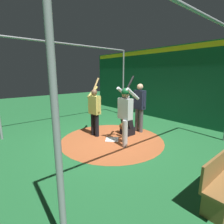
# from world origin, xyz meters

# --- Properties ---
(ground_plane) EXTENTS (27.33, 27.33, 0.00)m
(ground_plane) POSITION_xyz_m (0.00, 0.00, 0.00)
(ground_plane) COLOR #216633
(dirt_circle) EXTENTS (3.39, 3.39, 0.01)m
(dirt_circle) POSITION_xyz_m (0.00, 0.00, 0.00)
(dirt_circle) COLOR #AD562D
(dirt_circle) RESTS_ON ground
(home_plate) EXTENTS (0.59, 0.59, 0.01)m
(home_plate) POSITION_xyz_m (0.00, 0.00, 0.01)
(home_plate) COLOR white
(home_plate) RESTS_ON dirt_circle
(batter) EXTENTS (0.68, 0.49, 2.10)m
(batter) POSITION_xyz_m (-0.05, 0.56, 1.07)
(batter) COLOR #BCBCC0
(batter) RESTS_ON ground
(catcher) EXTENTS (0.58, 0.40, 0.91)m
(catcher) POSITION_xyz_m (-0.71, -0.02, 0.35)
(catcher) COLOR black
(catcher) RESTS_ON ground
(umpire) EXTENTS (0.23, 0.49, 1.81)m
(umpire) POSITION_xyz_m (-1.33, 0.00, 1.02)
(umpire) COLOR #4C4C51
(umpire) RESTS_ON ground
(visitor) EXTENTS (0.55, 0.53, 2.02)m
(visitor) POSITION_xyz_m (0.20, -0.69, 0.95)
(visitor) COLOR black
(visitor) RESTS_ON ground
(back_wall) EXTENTS (0.23, 11.33, 3.37)m
(back_wall) POSITION_xyz_m (-3.75, 0.00, 1.70)
(back_wall) COLOR #145133
(back_wall) RESTS_ON ground
(cage_frame) EXTENTS (5.70, 4.95, 3.33)m
(cage_frame) POSITION_xyz_m (0.00, 0.00, 2.30)
(cage_frame) COLOR gray
(cage_frame) RESTS_ON ground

